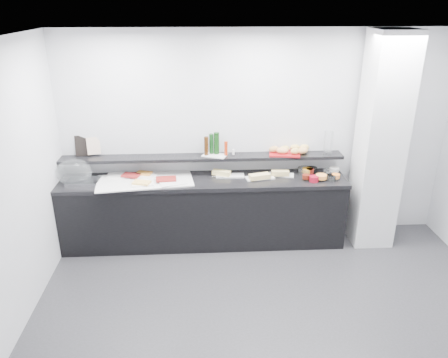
{
  "coord_description": "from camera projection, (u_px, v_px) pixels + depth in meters",
  "views": [
    {
      "loc": [
        -0.72,
        -3.39,
        3.0
      ],
      "look_at": [
        -0.45,
        1.45,
        1.0
      ],
      "focal_mm": 35.0,
      "sensor_mm": 36.0,
      "label": 1
    }
  ],
  "objects": [
    {
      "name": "counter_top",
      "position": [
        203.0,
        181.0,
        5.51
      ],
      "size": [
        3.62,
        0.62,
        0.05
      ],
      "primitive_type": "cube",
      "color": "black",
      "rests_on": "buffet_cabinet"
    },
    {
      "name": "platter_meat_b",
      "position": [
        173.0,
        182.0,
        5.34
      ],
      "size": [
        0.37,
        0.3,
        0.01
      ],
      "primitive_type": "cube",
      "rotation": [
        0.0,
        0.0,
        0.3
      ],
      "color": "white",
      "rests_on": "linen_runner"
    },
    {
      "name": "ground",
      "position": [
        278.0,
        327.0,
        4.31
      ],
      "size": [
        5.0,
        5.0,
        0.0
      ],
      "primitive_type": "plane",
      "color": "#2D2D30",
      "rests_on": "ground"
    },
    {
      "name": "sandwich_food_mid",
      "position": [
        260.0,
        176.0,
        5.47
      ],
      "size": [
        0.28,
        0.16,
        0.06
      ],
      "primitive_type": "cube",
      "rotation": [
        0.0,
        0.0,
        0.25
      ],
      "color": "#E1C476",
      "rests_on": "sandwich_plate_mid"
    },
    {
      "name": "print_art",
      "position": [
        94.0,
        146.0,
        5.53
      ],
      "size": [
        0.17,
        0.09,
        0.22
      ],
      "primitive_type": "cube",
      "rotation": [
        -0.21,
        0.0,
        0.28
      ],
      "color": "#C9A591",
      "rests_on": "framed_print"
    },
    {
      "name": "bowl_black_jam",
      "position": [
        312.0,
        170.0,
        5.7
      ],
      "size": [
        0.18,
        0.18,
        0.07
      ],
      "primitive_type": "cylinder",
      "rotation": [
        0.0,
        0.0,
        -0.41
      ],
      "color": "black",
      "rests_on": "counter_top"
    },
    {
      "name": "bread_roll_s",
      "position": [
        295.0,
        151.0,
        5.55
      ],
      "size": [
        0.15,
        0.12,
        0.08
      ],
      "primitive_type": "ellipsoid",
      "rotation": [
        0.0,
        0.0,
        0.35
      ],
      "color": "tan",
      "rests_on": "bread_tray"
    },
    {
      "name": "bottle_green_a",
      "position": [
        211.0,
        144.0,
        5.57
      ],
      "size": [
        0.07,
        0.07,
        0.26
      ],
      "primitive_type": "cylinder",
      "rotation": [
        0.0,
        0.0,
        -0.38
      ],
      "color": "#103B14",
      "rests_on": "condiment_tray"
    },
    {
      "name": "bowl_glass_salmon",
      "position": [
        332.0,
        177.0,
        5.47
      ],
      "size": [
        0.22,
        0.22,
        0.07
      ],
      "primitive_type": "cylinder",
      "rotation": [
        0.0,
        0.0,
        -0.41
      ],
      "color": "white",
      "rests_on": "counter_top"
    },
    {
      "name": "bottle_hot",
      "position": [
        226.0,
        148.0,
        5.52
      ],
      "size": [
        0.06,
        0.06,
        0.18
      ],
      "primitive_type": "cylinder",
      "rotation": [
        0.0,
        0.0,
        -0.39
      ],
      "color": "#A6280B",
      "rests_on": "condiment_tray"
    },
    {
      "name": "tongs_left",
      "position": [
        218.0,
        177.0,
        5.53
      ],
      "size": [
        0.16,
        0.04,
        0.01
      ],
      "primitive_type": "cylinder",
      "rotation": [
        0.0,
        1.57,
        -0.2
      ],
      "color": "silver",
      "rests_on": "sandwich_plate_left"
    },
    {
      "name": "food_meat_b",
      "position": [
        166.0,
        179.0,
        5.4
      ],
      "size": [
        0.26,
        0.18,
        0.02
      ],
      "primitive_type": "cube",
      "rotation": [
        0.0,
        0.0,
        0.08
      ],
      "color": "maroon",
      "rests_on": "platter_meat_b"
    },
    {
      "name": "bottle_green_b",
      "position": [
        217.0,
        143.0,
        5.56
      ],
      "size": [
        0.08,
        0.08,
        0.28
      ],
      "primitive_type": "cylinder",
      "rotation": [
        0.0,
        0.0,
        -0.22
      ],
      "color": "black",
      "rests_on": "condiment_tray"
    },
    {
      "name": "fill_black_jam",
      "position": [
        310.0,
        171.0,
        5.64
      ],
      "size": [
        0.12,
        0.12,
        0.05
      ],
      "primitive_type": "cylinder",
      "rotation": [
        0.0,
        0.0,
        0.19
      ],
      "color": "#62140E",
      "rests_on": "bowl_black_jam"
    },
    {
      "name": "fill_black_fruit",
      "position": [
        336.0,
        176.0,
        5.47
      ],
      "size": [
        0.1,
        0.1,
        0.05
      ],
      "primitive_type": "cylinder",
      "rotation": [
        0.0,
        0.0,
        -0.03
      ],
      "color": "orange",
      "rests_on": "bowl_black_fruit"
    },
    {
      "name": "buffet_cabinet",
      "position": [
        204.0,
        213.0,
        5.68
      ],
      "size": [
        3.6,
        0.6,
        0.85
      ],
      "primitive_type": "cube",
      "color": "black",
      "rests_on": "ground"
    },
    {
      "name": "tongs_right",
      "position": [
        277.0,
        174.0,
        5.6
      ],
      "size": [
        0.15,
        0.06,
        0.01
      ],
      "primitive_type": "cylinder",
      "rotation": [
        0.0,
        1.57,
        0.34
      ],
      "color": "silver",
      "rests_on": "sandwich_plate_right"
    },
    {
      "name": "condiment_tray",
      "position": [
        215.0,
        155.0,
        5.57
      ],
      "size": [
        0.34,
        0.28,
        0.01
      ],
      "primitive_type": "cube",
      "rotation": [
        0.0,
        0.0,
        -0.38
      ],
      "color": "white",
      "rests_on": "wall_shelf"
    },
    {
      "name": "platter_salmon",
      "position": [
        146.0,
        176.0,
        5.55
      ],
      "size": [
        0.29,
        0.21,
        0.01
      ],
      "primitive_type": "cube",
      "rotation": [
        0.0,
        0.0,
        0.13
      ],
      "color": "white",
      "rests_on": "linen_runner"
    },
    {
      "name": "sandwich_food_left",
      "position": [
        221.0,
        173.0,
        5.58
      ],
      "size": [
        0.25,
        0.17,
        0.06
      ],
      "primitive_type": "cube",
      "rotation": [
        0.0,
        0.0,
        -0.39
      ],
      "color": "#E9D27A",
      "rests_on": "sandwich_plate_left"
    },
    {
      "name": "bread_roll_midw",
      "position": [
        282.0,
        151.0,
        5.57
      ],
      "size": [
        0.17,
        0.12,
        0.08
      ],
      "primitive_type": "ellipsoid",
      "rotation": [
        0.0,
        0.0,
        -0.12
      ],
      "color": "tan",
      "rests_on": "bread_tray"
    },
    {
      "name": "sandwich_plate_right",
      "position": [
        281.0,
        175.0,
        5.62
      ],
      "size": [
        0.34,
        0.2,
        0.01
      ],
      "primitive_type": "cube",
      "rotation": [
        0.0,
        0.0,
        -0.22
      ],
      "color": "white",
      "rests_on": "counter_top"
    },
    {
      "name": "back_wall",
      "position": [
        256.0,
        137.0,
        5.64
      ],
      "size": [
        5.0,
        0.02,
        2.7
      ],
      "primitive_type": "cube",
      "color": "silver",
      "rests_on": "ground"
    },
    {
      "name": "tongs_mid",
      "position": [
        255.0,
        178.0,
        5.47
      ],
      "size": [
        0.16,
        0.02,
        0.01
      ],
      "primitive_type": "cylinder",
      "rotation": [
        0.0,
        1.57,
        0.06
      ],
      "color": "silver",
      "rests_on": "sandwich_plate_mid"
    },
    {
      "name": "fill_glass_cream",
      "position": [
        334.0,
        169.0,
        5.69
      ],
      "size": [
        0.17,
        0.17,
        0.05
      ],
      "primitive_type": "cylinder",
      "rotation": [
        0.0,
        0.0,
        0.4
      ],
      "color": "white",
      "rests_on": "bowl_glass_cream"
    },
    {
      "name": "food_salmon",
      "position": [
        144.0,
        173.0,
        5.58
      ],
      "size": [
        0.22,
        0.17,
        0.02
      ],
      "primitive_type": "cube",
      "rotation": [
        0.0,
        0.0,
        -0.28
      ],
      "color": "orange",
      "rests_on": "platter_salmon"
    },
    {
      "name": "bread_roll_se",
      "position": [
        303.0,
        151.0,
        5.57
      ],
      "size": [
        0.18,
        0.15,
        0.08
      ],
      "primitive_type": "ellipsoid",
      "rotation": [
        0.0,
        0.0,
        0.41
      ],
      "color": "tan",
      "rests_on": "bread_tray"
    },
    {
      "name": "bowl_red_jam",
      "position": [
        314.0,
        179.0,
        5.42
      ],
      "size": [
        0.13,
        0.13,
        0.07
      ],
      "primitive_type": "cylinder",
      "rotation": [
        0.0,
        0.0,
        0.18
      ],
      "color": "maroon",
      "rests_on": "counter_top"
    },
    {
      "name": "bread_roll_nw",
      "position": [
        274.0,
        149.0,
        5.63
      ],
      "size": [
        0.16,
        0.13,
        0.08
      ],
      "primitive_type": "ellipsoid",
      "rotation": [
        0.0,
        0.0,
        0.37
      ],
      "color": "#AF7E42",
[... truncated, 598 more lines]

